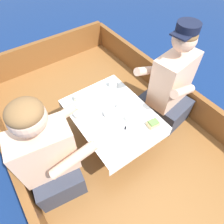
% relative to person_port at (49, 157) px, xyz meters
% --- Properties ---
extents(ground_plane, '(60.00, 60.00, 0.00)m').
position_rel_person_port_xyz_m(ground_plane, '(0.61, -0.00, -0.65)').
color(ground_plane, navy).
extents(boat_deck, '(1.80, 3.22, 0.26)m').
position_rel_person_port_xyz_m(boat_deck, '(0.61, -0.00, -0.53)').
color(boat_deck, brown).
rests_on(boat_deck, ground_plane).
extents(gunwale_port, '(0.06, 3.22, 0.31)m').
position_rel_person_port_xyz_m(gunwale_port, '(-0.26, -0.00, -0.25)').
color(gunwale_port, brown).
rests_on(gunwale_port, boat_deck).
extents(gunwale_starboard, '(0.06, 3.22, 0.31)m').
position_rel_person_port_xyz_m(gunwale_starboard, '(1.48, -0.00, -0.25)').
color(gunwale_starboard, brown).
rests_on(gunwale_starboard, boat_deck).
extents(bow_coaming, '(1.68, 0.06, 0.35)m').
position_rel_person_port_xyz_m(bow_coaming, '(0.61, 1.58, -0.22)').
color(bow_coaming, brown).
rests_on(bow_coaming, boat_deck).
extents(cockpit_table, '(0.62, 0.81, 0.39)m').
position_rel_person_port_xyz_m(cockpit_table, '(0.61, 0.07, -0.05)').
color(cockpit_table, '#B2B2B7').
rests_on(cockpit_table, boat_deck).
extents(person_port, '(0.56, 0.50, 0.97)m').
position_rel_person_port_xyz_m(person_port, '(0.00, 0.00, 0.00)').
color(person_port, '#333847').
rests_on(person_port, boat_deck).
extents(person_starboard, '(0.57, 0.51, 1.04)m').
position_rel_person_port_xyz_m(person_starboard, '(1.22, -0.01, 0.01)').
color(person_starboard, '#333847').
rests_on(person_starboard, boat_deck).
extents(plate_sandwich, '(0.17, 0.17, 0.01)m').
position_rel_person_port_xyz_m(plate_sandwich, '(0.80, -0.23, -0.01)').
color(plate_sandwich, white).
rests_on(plate_sandwich, cockpit_table).
extents(plate_bread, '(0.16, 0.16, 0.01)m').
position_rel_person_port_xyz_m(plate_bread, '(0.41, -0.11, -0.01)').
color(plate_bread, white).
rests_on(plate_bread, cockpit_table).
extents(sandwich, '(0.10, 0.08, 0.05)m').
position_rel_person_port_xyz_m(sandwich, '(0.80, -0.23, 0.02)').
color(sandwich, '#E0BC7F').
rests_on(sandwich, plate_sandwich).
extents(bowl_port_near, '(0.12, 0.12, 0.04)m').
position_rel_person_port_xyz_m(bowl_port_near, '(0.60, 0.06, 0.01)').
color(bowl_port_near, white).
rests_on(bowl_port_near, cockpit_table).
extents(bowl_starboard_near, '(0.12, 0.12, 0.04)m').
position_rel_person_port_xyz_m(bowl_starboard_near, '(0.72, 0.06, 0.01)').
color(bowl_starboard_near, white).
rests_on(bowl_starboard_near, cockpit_table).
extents(bowl_center_far, '(0.12, 0.12, 0.04)m').
position_rel_person_port_xyz_m(bowl_center_far, '(0.38, 0.21, 0.01)').
color(bowl_center_far, white).
rests_on(bowl_center_far, cockpit_table).
extents(coffee_cup_port, '(0.11, 0.08, 0.06)m').
position_rel_person_port_xyz_m(coffee_cup_port, '(0.82, 0.35, 0.02)').
color(coffee_cup_port, white).
rests_on(coffee_cup_port, cockpit_table).
extents(coffee_cup_starboard, '(0.09, 0.07, 0.06)m').
position_rel_person_port_xyz_m(coffee_cup_starboard, '(0.69, -0.08, 0.02)').
color(coffee_cup_starboard, white).
rests_on(coffee_cup_starboard, cockpit_table).
extents(tin_can, '(0.07, 0.07, 0.05)m').
position_rel_person_port_xyz_m(tin_can, '(0.45, 0.38, 0.02)').
color(tin_can, silver).
rests_on(tin_can, cockpit_table).
extents(utensil_knife_starboard, '(0.17, 0.06, 0.00)m').
position_rel_person_port_xyz_m(utensil_knife_starboard, '(0.47, 0.12, -0.01)').
color(utensil_knife_starboard, silver).
rests_on(utensil_knife_starboard, cockpit_table).
extents(utensil_fork_port, '(0.14, 0.12, 0.00)m').
position_rel_person_port_xyz_m(utensil_fork_port, '(0.57, -0.15, -0.01)').
color(utensil_fork_port, silver).
rests_on(utensil_fork_port, cockpit_table).
extents(utensil_spoon_center, '(0.14, 0.12, 0.01)m').
position_rel_person_port_xyz_m(utensil_spoon_center, '(0.57, -0.03, -0.01)').
color(utensil_spoon_center, silver).
rests_on(utensil_spoon_center, cockpit_table).
extents(utensil_spoon_starboard, '(0.16, 0.08, 0.01)m').
position_rel_person_port_xyz_m(utensil_spoon_starboard, '(0.80, 0.20, -0.01)').
color(utensil_spoon_starboard, silver).
rests_on(utensil_spoon_starboard, cockpit_table).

